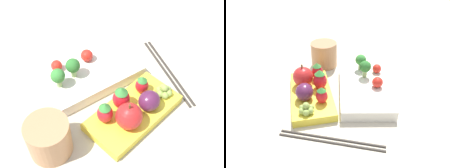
{
  "view_description": "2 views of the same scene",
  "coord_description": "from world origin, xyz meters",
  "views": [
    {
      "loc": [
        -0.25,
        -0.32,
        0.51
      ],
      "look_at": [
        -0.0,
        0.01,
        0.04
      ],
      "focal_mm": 50.0,
      "sensor_mm": 36.0,
      "label": 1
    },
    {
      "loc": [
        0.4,
        -0.02,
        0.31
      ],
      "look_at": [
        -0.0,
        0.01,
        0.04
      ],
      "focal_mm": 32.0,
      "sensor_mm": 36.0,
      "label": 2
    }
  ],
  "objects": [
    {
      "name": "ground_plane",
      "position": [
        0.0,
        0.0,
        0.0
      ],
      "size": [
        4.0,
        4.0,
        0.0
      ],
      "primitive_type": "plane",
      "color": "#BCB29E"
    },
    {
      "name": "bento_box_savoury",
      "position": [
        -0.01,
        0.07,
        0.01
      ],
      "size": [
        0.21,
        0.13,
        0.03
      ],
      "color": "silver",
      "rests_on": "ground_plane"
    },
    {
      "name": "bento_box_fruit",
      "position": [
        0.0,
        -0.06,
        0.01
      ],
      "size": [
        0.2,
        0.12,
        0.02
      ],
      "color": "yellow",
      "rests_on": "ground_plane"
    },
    {
      "name": "broccoli_floret_0",
      "position": [
        -0.05,
        0.08,
        0.06
      ],
      "size": [
        0.03,
        0.03,
        0.05
      ],
      "color": "#93B770",
      "rests_on": "bento_box_savoury"
    },
    {
      "name": "broccoli_floret_1",
      "position": [
        -0.09,
        0.07,
        0.06
      ],
      "size": [
        0.03,
        0.03,
        0.04
      ],
      "color": "#93B770",
      "rests_on": "bento_box_savoury"
    },
    {
      "name": "cherry_tomato_0",
      "position": [
        0.0,
        0.1,
        0.04
      ],
      "size": [
        0.03,
        0.03,
        0.03
      ],
      "color": "red",
      "rests_on": "bento_box_savoury"
    },
    {
      "name": "cherry_tomato_1",
      "position": [
        -0.07,
        0.12,
        0.04
      ],
      "size": [
        0.02,
        0.02,
        0.02
      ],
      "color": "red",
      "rests_on": "bento_box_savoury"
    },
    {
      "name": "apple",
      "position": [
        -0.03,
        -0.08,
        0.04
      ],
      "size": [
        0.05,
        0.05,
        0.06
      ],
      "color": "red",
      "rests_on": "bento_box_fruit"
    },
    {
      "name": "strawberry_0",
      "position": [
        -0.01,
        -0.04,
        0.04
      ],
      "size": [
        0.03,
        0.03,
        0.05
      ],
      "color": "red",
      "rests_on": "bento_box_fruit"
    },
    {
      "name": "strawberry_1",
      "position": [
        0.04,
        -0.03,
        0.04
      ],
      "size": [
        0.03,
        0.03,
        0.04
      ],
      "color": "red",
      "rests_on": "bento_box_fruit"
    },
    {
      "name": "strawberry_2",
      "position": [
        -0.06,
        -0.05,
        0.04
      ],
      "size": [
        0.03,
        0.03,
        0.05
      ],
      "color": "red",
      "rests_on": "bento_box_fruit"
    },
    {
      "name": "plum",
      "position": [
        0.03,
        -0.07,
        0.04
      ],
      "size": [
        0.04,
        0.04,
        0.04
      ],
      "color": "#511E42",
      "rests_on": "bento_box_fruit"
    },
    {
      "name": "grape_cluster",
      "position": [
        0.07,
        -0.07,
        0.03
      ],
      "size": [
        0.04,
        0.03,
        0.03
      ],
      "color": "#8EA84C",
      "rests_on": "bento_box_fruit"
    },
    {
      "name": "drinking_cup",
      "position": [
        -0.17,
        -0.03,
        0.04
      ],
      "size": [
        0.08,
        0.08,
        0.07
      ],
      "color": "tan",
      "rests_on": "ground_plane"
    },
    {
      "name": "chopsticks_pair",
      "position": [
        0.14,
        -0.01,
        0.0
      ],
      "size": [
        0.07,
        0.21,
        0.01
      ],
      "color": "#332D28",
      "rests_on": "ground_plane"
    }
  ]
}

